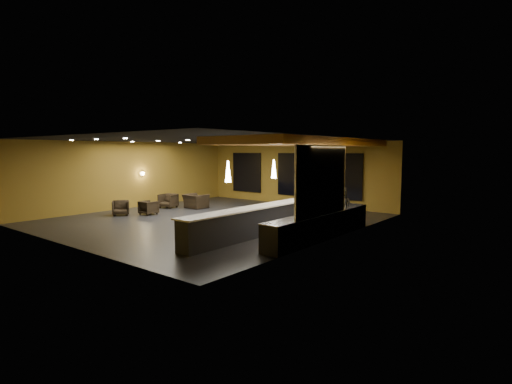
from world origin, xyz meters
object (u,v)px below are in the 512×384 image
Objects in this scene: staff_a at (315,202)px; bar_stool_4 at (299,208)px; bar_counter at (266,220)px; armchair_c at (168,201)px; bar_stool_1 at (218,222)px; armchair_d at (196,201)px; pendant_1 at (274,169)px; prep_counter at (320,226)px; bar_stool_3 at (275,211)px; pendant_2 at (309,167)px; staff_c at (342,207)px; armchair_a at (121,208)px; column at (327,179)px; armchair_b at (149,208)px; bar_stool_0 at (183,231)px; staff_b at (338,205)px; pendant_0 at (228,171)px; bar_stool_2 at (251,217)px.

staff_a is 1.40m from bar_stool_4.
armchair_c is at bearing 165.85° from bar_counter.
bar_counter reaches higher than bar_stool_1.
pendant_1 is at bearing 163.68° from armchair_d.
prep_counter is 7.21× the size of bar_stool_3.
pendant_2 reaches higher than bar_stool_3.
armchair_a is (-9.45, -3.85, -0.46)m from staff_c.
bar_stool_3 is 1.05× the size of bar_stool_4.
armchair_a is at bearing -176.40° from staff_c.
column is 4.79× the size of armchair_b.
column is at bearing 90.00° from pendant_2.
bar_stool_4 is at bearing 151.29° from staff_c.
armchair_b is 0.96× the size of bar_stool_0.
staff_c is 9.71m from armchair_c.
staff_a is 2.40× the size of bar_stool_4.
staff_b reaches higher than bar_stool_3.
staff_a reaches higher than prep_counter.
prep_counter is 2.77m from pendant_1.
bar_stool_1 is (-0.82, -1.64, 0.05)m from bar_counter.
armchair_c is at bearing -172.43° from staff_b.
bar_stool_0 is (-0.77, -6.26, -1.86)m from pendant_2.
armchair_a is at bearing 77.69° from armchair_d.
staff_b is (1.36, -1.56, -0.90)m from column.
bar_counter is at bearing -78.65° from bar_stool_4.
bar_stool_3 is at bearing 102.59° from pendant_0.
pendant_1 reaches higher than bar_stool_4.
staff_b is (1.36, 5.04, -1.50)m from pendant_0.
armchair_a is at bearing -149.36° from bar_stool_4.
armchair_b is (-7.00, 2.00, -2.02)m from pendant_0.
prep_counter is at bearing 53.59° from bar_stool_0.
bar_stool_4 is at bearing 103.30° from pendant_1.
armchair_a is at bearing -169.51° from pendant_1.
bar_stool_1 is (-0.82, -2.14, -1.80)m from pendant_1.
armchair_c is at bearing 171.34° from prep_counter.
staff_c is 2.22× the size of armchair_b.
armchair_a is 7.06m from bar_stool_1.
pendant_1 is 7.30m from armchair_b.
column is at bearing 81.75° from bar_stool_2.
prep_counter is 8.57× the size of pendant_0.
bar_stool_0 is at bearing -126.41° from prep_counter.
staff_b is at bearing -161.90° from armchair_b.
bar_stool_3 is (-0.01, 3.36, -0.01)m from bar_stool_1.
staff_b is 8.21m from armchair_d.
staff_a is at bearing 77.84° from bar_stool_0.
armchair_a is 0.67× the size of armchair_d.
bar_counter is 4.93× the size of staff_c.
bar_counter is 3.34m from staff_b.
bar_stool_2 is (-0.67, 0.00, 0.04)m from bar_counter.
pendant_2 is 0.83× the size of bar_stool_2.
bar_stool_4 is (-2.26, 0.40, -0.30)m from staff_c.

